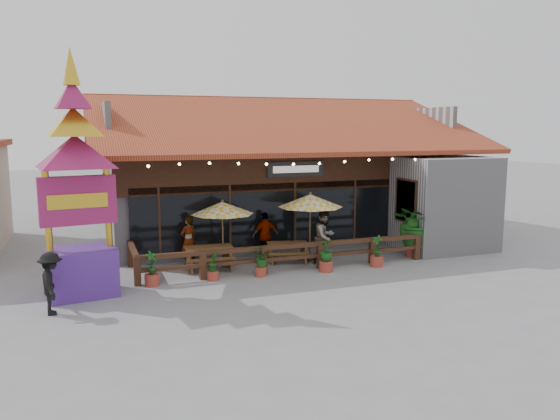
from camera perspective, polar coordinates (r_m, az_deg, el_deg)
name	(u,v)px	position (r m, az deg, el deg)	size (l,w,h in m)	color
ground	(327,264)	(19.25, 4.95, -5.61)	(100.00, 100.00, 0.00)	gray
restaurant_building	(273,183)	(25.03, -0.77, 2.85)	(15.50, 14.73, 6.09)	#A9A9AE
patio_railing	(269,253)	(18.05, -1.20, -4.52)	(10.00, 2.60, 0.92)	#442718
umbrella_left	(222,208)	(18.63, -6.04, 0.18)	(2.38, 2.38, 2.29)	brown
umbrella_right	(310,201)	(19.29, 3.18, 0.95)	(3.08, 3.08, 2.47)	brown
picnic_table_left	(209,254)	(18.55, -7.46, -4.56)	(1.66, 1.46, 0.76)	brown
picnic_table_right	(287,249)	(19.38, 0.76, -4.07)	(1.68, 1.54, 0.69)	brown
thai_sign_tower	(76,158)	(15.97, -20.58, 5.12)	(3.10, 3.10, 7.37)	#4F268C
tropical_plant	(414,223)	(20.61, 13.88, -1.36)	(2.03, 1.96, 2.17)	#9B382A
diner_a	(189,241)	(19.05, -9.53, -3.17)	(0.63, 0.41, 1.73)	#392012
diner_b	(325,237)	(19.18, 4.69, -2.79)	(0.91, 0.71, 1.87)	#392012
diner_c	(265,235)	(19.77, -1.54, -2.68)	(0.99, 0.41, 1.70)	#392012
pedestrian	(51,283)	(15.09, -22.80, -7.08)	(1.05, 0.60, 1.62)	black
planter_a	(152,271)	(16.92, -13.27, -6.24)	(0.45, 0.43, 1.06)	#9B382A
planter_b	(213,268)	(17.19, -7.01, -6.01)	(0.37, 0.40, 0.88)	#9B382A
planter_c	(261,260)	(17.48, -2.03, -5.26)	(0.72, 0.69, 0.94)	#9B382A
planter_d	(326,256)	(18.08, 4.83, -4.82)	(0.52, 0.52, 1.09)	#9B382A
planter_e	(377,253)	(18.99, 10.08, -4.49)	(0.44, 0.46, 1.09)	#9B382A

